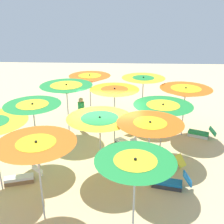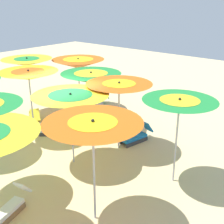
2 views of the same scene
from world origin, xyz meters
The scene contains 15 objects.
ground centered at (0.00, 0.00, -0.02)m, with size 36.76×36.76×0.04m, color beige.
beach_umbrella_0 centered at (3.35, 2.22, 2.08)m, with size 2.29×2.29×2.34m.
beach_umbrella_1 centered at (1.56, 3.40, 2.27)m, with size 2.09×2.09×2.48m.
beach_umbrella_3 centered at (2.11, 0.27, 2.01)m, with size 2.24×2.24×2.25m.
beach_umbrella_4 centered at (0.25, 1.46, 2.28)m, with size 2.05×2.05×2.48m.
beach_umbrella_6 centered at (1.48, -1.56, 2.10)m, with size 2.12×2.12×2.33m.
beach_umbrella_7 centered at (-0.15, -1.07, 2.03)m, with size 2.23×2.23×2.26m.
beach_umbrella_9 centered at (0.93, -3.95, 2.24)m, with size 1.92×1.92×2.45m.
beach_umbrella_10 centered at (-1.58, -3.32, 2.26)m, with size 2.09×2.09×2.50m.
lounger_0 centered at (0.77, 0.92, 0.20)m, with size 1.04×1.09×0.61m.
lounger_1 centered at (2.23, -1.75, 0.21)m, with size 1.34×0.64×0.64m.
lounger_2 centered at (4.19, 2.05, 0.20)m, with size 1.27×0.84×0.57m.
lounger_3 centered at (1.11, 2.62, 0.22)m, with size 0.93×1.24×0.62m.
lounger_4 centered at (2.40, -0.33, 0.20)m, with size 1.08×1.21×0.60m.
lounger_5 centered at (-2.80, -1.71, 0.20)m, with size 1.32×0.68×0.63m.
Camera 2 is at (-5.62, -7.21, 4.82)m, focal length 47.89 mm.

